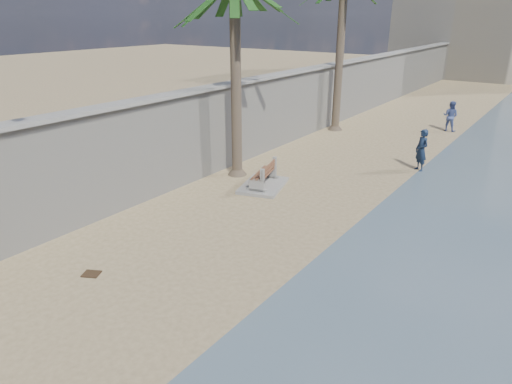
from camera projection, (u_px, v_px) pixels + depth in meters
The scene contains 9 objects.
ground_plane at pixel (69, 361), 8.92m from camera, with size 140.00×140.00×0.00m, color tan.
seawall at pixel (321, 99), 26.24m from camera, with size 0.45×70.00×3.50m, color gray.
wall_cap at pixel (322, 66), 25.58m from camera, with size 0.80×70.00×0.12m, color gray.
end_building at pixel (498, 6), 46.83m from camera, with size 18.00×12.00×14.00m, color #B7AA93.
bench_far at pixel (263, 177), 17.70m from camera, with size 2.07×2.54×0.92m.
streetlight at pixel (235, 5), 18.33m from camera, with size 0.28×0.28×5.12m.
person_a at pixel (422, 147), 19.33m from camera, with size 0.75×0.51×2.08m, color #15233B.
person_b at pixel (451, 115), 25.96m from camera, with size 0.92×0.71×1.91m, color #45558F.
debris_d at pixel (91, 274), 11.87m from camera, with size 0.43×0.35×0.03m, color #382616.
Camera 1 is at (7.10, -3.65, 6.35)m, focal length 32.00 mm.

